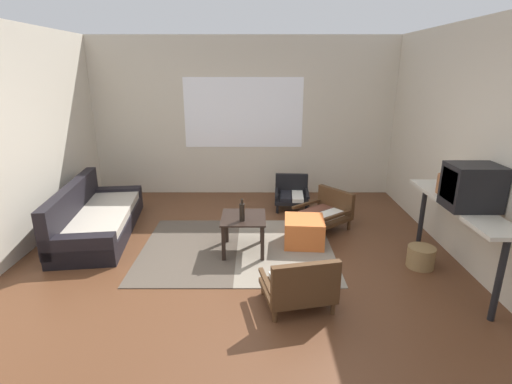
{
  "coord_description": "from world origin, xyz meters",
  "views": [
    {
      "loc": [
        0.22,
        -3.74,
        2.18
      ],
      "look_at": [
        0.21,
        0.6,
        0.78
      ],
      "focal_mm": 27.07,
      "sensor_mm": 36.0,
      "label": 1
    }
  ],
  "objects_px": {
    "crt_television": "(473,187)",
    "armchair_corner": "(327,211)",
    "clay_vase": "(448,183)",
    "armchair_by_window": "(292,193)",
    "armchair_striped_foreground": "(300,286)",
    "ottoman_orange": "(305,232)",
    "couch": "(96,219)",
    "console_shelf": "(459,211)",
    "wicker_basket": "(422,257)",
    "coffee_table": "(244,224)",
    "glass_bottle": "(243,212)"
  },
  "relations": [
    {
      "from": "ottoman_orange",
      "to": "console_shelf",
      "type": "distance_m",
      "value": 1.79
    },
    {
      "from": "armchair_corner",
      "to": "ottoman_orange",
      "type": "bearing_deg",
      "value": -123.08
    },
    {
      "from": "armchair_striped_foreground",
      "to": "armchair_corner",
      "type": "relative_size",
      "value": 0.85
    },
    {
      "from": "couch",
      "to": "crt_television",
      "type": "relative_size",
      "value": 4.39
    },
    {
      "from": "couch",
      "to": "coffee_table",
      "type": "height_order",
      "value": "couch"
    },
    {
      "from": "armchair_corner",
      "to": "couch",
      "type": "bearing_deg",
      "value": -175.59
    },
    {
      "from": "couch",
      "to": "console_shelf",
      "type": "height_order",
      "value": "console_shelf"
    },
    {
      "from": "armchair_by_window",
      "to": "clay_vase",
      "type": "height_order",
      "value": "clay_vase"
    },
    {
      "from": "console_shelf",
      "to": "crt_television",
      "type": "bearing_deg",
      "value": -91.05
    },
    {
      "from": "armchair_striped_foreground",
      "to": "ottoman_orange",
      "type": "relative_size",
      "value": 1.49
    },
    {
      "from": "couch",
      "to": "armchair_corner",
      "type": "relative_size",
      "value": 2.44
    },
    {
      "from": "console_shelf",
      "to": "armchair_striped_foreground",
      "type": "bearing_deg",
      "value": -159.64
    },
    {
      "from": "ottoman_orange",
      "to": "glass_bottle",
      "type": "distance_m",
      "value": 0.93
    },
    {
      "from": "ottoman_orange",
      "to": "clay_vase",
      "type": "relative_size",
      "value": 1.63
    },
    {
      "from": "couch",
      "to": "armchair_corner",
      "type": "xyz_separation_m",
      "value": [
        3.19,
        0.25,
        0.03
      ]
    },
    {
      "from": "clay_vase",
      "to": "armchair_by_window",
      "type": "bearing_deg",
      "value": 129.82
    },
    {
      "from": "console_shelf",
      "to": "crt_television",
      "type": "relative_size",
      "value": 3.64
    },
    {
      "from": "clay_vase",
      "to": "couch",
      "type": "bearing_deg",
      "value": 169.68
    },
    {
      "from": "coffee_table",
      "to": "armchair_striped_foreground",
      "type": "bearing_deg",
      "value": -65.03
    },
    {
      "from": "wicker_basket",
      "to": "console_shelf",
      "type": "bearing_deg",
      "value": -34.12
    },
    {
      "from": "crt_television",
      "to": "ottoman_orange",
      "type": "bearing_deg",
      "value": 148.28
    },
    {
      "from": "armchair_by_window",
      "to": "console_shelf",
      "type": "xyz_separation_m",
      "value": [
        1.55,
        -2.17,
        0.51
      ]
    },
    {
      "from": "ottoman_orange",
      "to": "armchair_striped_foreground",
      "type": "bearing_deg",
      "value": -98.42
    },
    {
      "from": "armchair_striped_foreground",
      "to": "armchair_corner",
      "type": "distance_m",
      "value": 2.07
    },
    {
      "from": "armchair_corner",
      "to": "console_shelf",
      "type": "relative_size",
      "value": 0.5
    },
    {
      "from": "couch",
      "to": "clay_vase",
      "type": "relative_size",
      "value": 6.98
    },
    {
      "from": "console_shelf",
      "to": "wicker_basket",
      "type": "bearing_deg",
      "value": 145.88
    },
    {
      "from": "crt_television",
      "to": "armchair_by_window",
      "type": "bearing_deg",
      "value": 123.43
    },
    {
      "from": "armchair_striped_foreground",
      "to": "console_shelf",
      "type": "distance_m",
      "value": 1.9
    },
    {
      "from": "coffee_table",
      "to": "armchair_striped_foreground",
      "type": "relative_size",
      "value": 0.79
    },
    {
      "from": "clay_vase",
      "to": "wicker_basket",
      "type": "bearing_deg",
      "value": -149.42
    },
    {
      "from": "armchair_corner",
      "to": "armchair_striped_foreground",
      "type": "bearing_deg",
      "value": -106.5
    },
    {
      "from": "crt_television",
      "to": "clay_vase",
      "type": "xyz_separation_m",
      "value": [
        0.0,
        0.48,
        -0.1
      ]
    },
    {
      "from": "glass_bottle",
      "to": "armchair_striped_foreground",
      "type": "bearing_deg",
      "value": -62.13
    },
    {
      "from": "coffee_table",
      "to": "wicker_basket",
      "type": "xyz_separation_m",
      "value": [
        2.04,
        -0.4,
        -0.24
      ]
    },
    {
      "from": "wicker_basket",
      "to": "crt_television",
      "type": "bearing_deg",
      "value": -54.31
    },
    {
      "from": "armchair_striped_foreground",
      "to": "clay_vase",
      "type": "xyz_separation_m",
      "value": [
        1.72,
        0.95,
        0.72
      ]
    },
    {
      "from": "couch",
      "to": "coffee_table",
      "type": "distance_m",
      "value": 2.11
    },
    {
      "from": "coffee_table",
      "to": "armchair_corner",
      "type": "height_order",
      "value": "armchair_corner"
    },
    {
      "from": "couch",
      "to": "glass_bottle",
      "type": "distance_m",
      "value": 2.16
    },
    {
      "from": "couch",
      "to": "ottoman_orange",
      "type": "distance_m",
      "value": 2.83
    },
    {
      "from": "console_shelf",
      "to": "crt_television",
      "type": "xyz_separation_m",
      "value": [
        -0.0,
        -0.17,
        0.32
      ]
    },
    {
      "from": "clay_vase",
      "to": "wicker_basket",
      "type": "distance_m",
      "value": 0.89
    },
    {
      "from": "ottoman_orange",
      "to": "wicker_basket",
      "type": "xyz_separation_m",
      "value": [
        1.27,
        -0.59,
        -0.05
      ]
    },
    {
      "from": "ottoman_orange",
      "to": "crt_television",
      "type": "relative_size",
      "value": 1.03
    },
    {
      "from": "armchair_by_window",
      "to": "glass_bottle",
      "type": "xyz_separation_m",
      "value": [
        -0.74,
        -1.73,
        0.33
      ]
    },
    {
      "from": "crt_television",
      "to": "armchair_corner",
      "type": "bearing_deg",
      "value": 126.66
    },
    {
      "from": "coffee_table",
      "to": "armchair_striped_foreground",
      "type": "height_order",
      "value": "armchair_striped_foreground"
    },
    {
      "from": "armchair_by_window",
      "to": "coffee_table",
      "type": "bearing_deg",
      "value": -114.52
    },
    {
      "from": "armchair_corner",
      "to": "clay_vase",
      "type": "relative_size",
      "value": 2.87
    }
  ]
}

